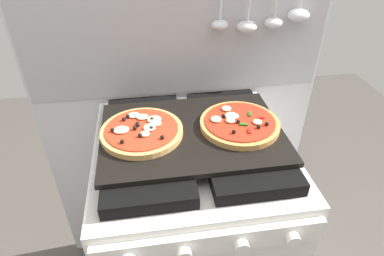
{
  "coord_description": "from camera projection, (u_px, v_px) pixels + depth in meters",
  "views": [
    {
      "loc": [
        -0.12,
        -0.79,
        1.49
      ],
      "look_at": [
        0.0,
        0.0,
        0.93
      ],
      "focal_mm": 30.95,
      "sensor_mm": 36.0,
      "label": 1
    }
  ],
  "objects": [
    {
      "name": "stove",
      "position": [
        192.0,
        231.0,
        1.26
      ],
      "size": [
        0.6,
        0.64,
        0.9
      ],
      "color": "white",
      "rests_on": "ground_plane"
    },
    {
      "name": "kitchen_backsplash",
      "position": [
        180.0,
        108.0,
        1.33
      ],
      "size": [
        1.1,
        0.09,
        1.55
      ],
      "color": "silver",
      "rests_on": "ground_plane"
    },
    {
      "name": "pizza_left",
      "position": [
        142.0,
        131.0,
        0.97
      ],
      "size": [
        0.24,
        0.24,
        0.03
      ],
      "color": "tan",
      "rests_on": "baking_tray"
    },
    {
      "name": "baking_tray",
      "position": [
        192.0,
        133.0,
        0.99
      ],
      "size": [
        0.54,
        0.38,
        0.02
      ],
      "primitive_type": "cube",
      "color": "black",
      "rests_on": "stove"
    },
    {
      "name": "pizza_right",
      "position": [
        239.0,
        123.0,
        1.0
      ],
      "size": [
        0.24,
        0.24,
        0.03
      ],
      "color": "#C18947",
      "rests_on": "baking_tray"
    }
  ]
}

